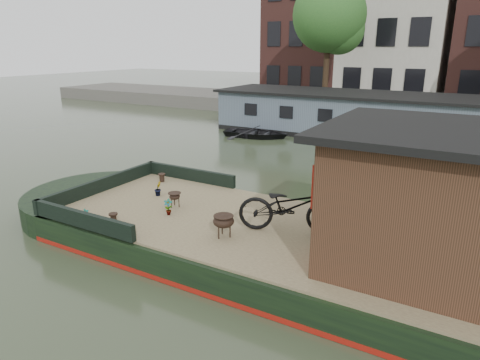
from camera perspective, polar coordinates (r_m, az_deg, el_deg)
The scene contains 17 objects.
ground at distance 9.02m, azimuth 9.70°, elevation -11.46°, with size 120.00×120.00×0.00m, color #303B25.
houseboat_hull at distance 9.36m, azimuth 2.08°, elevation -8.17°, with size 14.01×4.02×0.60m.
houseboat_deck at distance 8.73m, azimuth 9.91°, elevation -7.86°, with size 11.80×3.80×0.05m, color #897D54.
bow_bulwark at distance 11.26m, azimuth -14.92°, elevation -1.25°, with size 3.00×4.00×0.35m.
cabin at distance 7.87m, azimuth 25.46°, elevation -2.37°, with size 4.00×3.50×2.42m.
bicycle at distance 8.78m, azimuth 6.66°, elevation -3.49°, with size 0.73×2.10×1.10m, color black.
potted_plant_a at distance 9.82m, azimuth -9.56°, elevation -3.58°, with size 0.20×0.13×0.38m, color brown.
potted_plant_b at distance 11.14m, azimuth -10.89°, elevation -1.14°, with size 0.20×0.16×0.36m, color brown.
potted_plant_e at distance 9.88m, azimuth -19.87°, elevation -4.50°, with size 0.16×0.11×0.31m, color #9F492E.
brazier_front at distance 8.59m, azimuth -2.20°, elevation -6.16°, with size 0.43×0.43×0.46m, color black, non-canonical shape.
brazier_rear at distance 10.29m, azimuth -8.69°, elevation -2.62°, with size 0.33×0.33×0.35m, color black, non-canonical shape.
bollard_port at distance 12.27m, azimuth -10.37°, elevation 0.31°, with size 0.21×0.21×0.23m, color black.
bollard_stbd at distance 9.68m, azimuth -16.52°, elevation -4.90°, with size 0.19×0.19×0.22m, color black.
dinghy at distance 21.31m, azimuth 2.16°, elevation 6.63°, with size 2.31×3.24×0.67m, color black.
far_houseboat at distance 21.89m, azimuth 23.02°, elevation 7.25°, with size 20.40×4.40×2.11m.
quay at distance 28.36m, azimuth 24.72°, elevation 8.00°, with size 60.00×6.00×0.90m, color #47443F.
tree_left at distance 28.06m, azimuth 12.12°, elevation 20.28°, with size 4.40×4.40×7.40m.
Camera 1 is at (2.60, -7.48, 4.31)m, focal length 32.00 mm.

